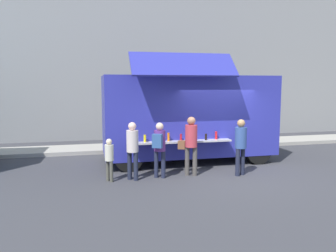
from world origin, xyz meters
The scene contains 10 objects.
ground_plane centered at (0.00, 0.00, 0.00)m, with size 60.00×60.00×0.00m, color #38383D.
curb_strip centered at (-4.64, 4.66, 0.07)m, with size 28.00×1.60×0.15m, color #9E998E.
building_behind centered at (-3.64, 8.56, 5.26)m, with size 32.00×2.40×10.53m, color gray.
food_truck_main centered at (-0.64, 2.04, 1.61)m, with size 5.79×3.11×3.62m.
trash_bin centered at (3.48, 4.36, 0.48)m, with size 0.60×0.60×0.97m, color #2E6436.
customer_front_ordering centered at (-1.13, 0.16, 1.03)m, with size 0.55×0.42×1.74m.
customer_mid_with_backpack centered at (-2.07, 0.10, 0.98)m, with size 0.44×0.52×1.60m.
customer_rear_waiting centered at (-2.84, 0.08, 0.98)m, with size 0.33×0.33×1.63m.
customer_extra_browsing centered at (0.30, -0.17, 0.99)m, with size 0.34×0.34×1.66m.
child_near_queue centered at (-3.48, 0.09, 0.71)m, with size 0.24×0.24×1.19m.
Camera 1 is at (-4.05, -9.11, 2.65)m, focal length 36.07 mm.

